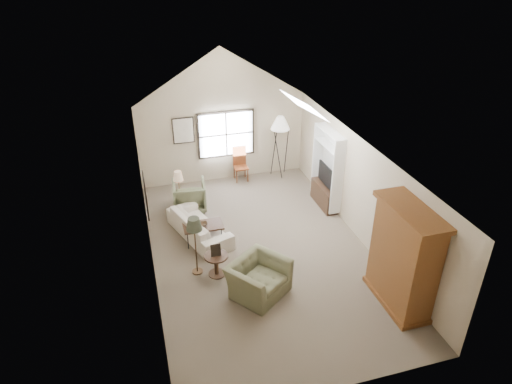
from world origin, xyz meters
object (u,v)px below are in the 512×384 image
object	(u,v)px
armchair_near	(258,278)
coffee_table	(204,233)
side_table	(217,265)
side_chair	(241,165)
armoire	(404,258)
sofa	(199,226)
armchair_far	(189,196)

from	to	relation	value
armchair_near	coffee_table	bearing A→B (deg)	73.49
side_table	side_chair	world-z (taller)	side_chair
coffee_table	side_chair	xyz separation A→B (m)	(1.70, 2.94, 0.28)
armchair_near	armoire	bearing A→B (deg)	-57.71
sofa	armchair_far	world-z (taller)	armchair_far
armchair_far	side_table	distance (m)	2.99
coffee_table	side_chair	size ratio (longest dim) A/B	0.91
armchair_near	side_chair	size ratio (longest dim) A/B	1.09
sofa	armchair_far	xyz separation A→B (m)	(-0.03, 1.39, 0.10)
side_table	coffee_table	bearing A→B (deg)	92.13
armchair_far	side_table	bearing A→B (deg)	98.36
coffee_table	sofa	bearing A→B (deg)	100.08
sofa	armoire	bearing A→B (deg)	-153.91
sofa	side_table	world-z (taller)	sofa
coffee_table	side_chair	distance (m)	3.41
armchair_far	side_table	size ratio (longest dim) A/B	1.71
armchair_near	coffee_table	xyz separation A→B (m)	(-0.77, 2.13, -0.13)
side_table	side_chair	bearing A→B (deg)	68.84
side_table	armoire	bearing A→B (deg)	-28.77
armoire	coffee_table	xyz separation A→B (m)	(-3.41, 3.16, -0.86)
armchair_near	side_chair	bearing A→B (deg)	43.25
armchair_near	side_chair	distance (m)	5.16
armoire	side_table	size ratio (longest dim) A/B	4.25
armchair_far	sofa	bearing A→B (deg)	97.02
armoire	side_table	world-z (taller)	armoire
armchair_far	side_chair	bearing A→B (deg)	-138.51
armchair_far	side_chair	distance (m)	2.18
armoire	sofa	xyz separation A→B (m)	(-3.46, 3.44, -0.80)
sofa	side_chair	bearing A→B (deg)	-52.36
sofa	side_table	xyz separation A→B (m)	(0.10, -1.60, -0.04)
armoire	sofa	world-z (taller)	armoire
armchair_near	side_table	world-z (taller)	armchair_near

